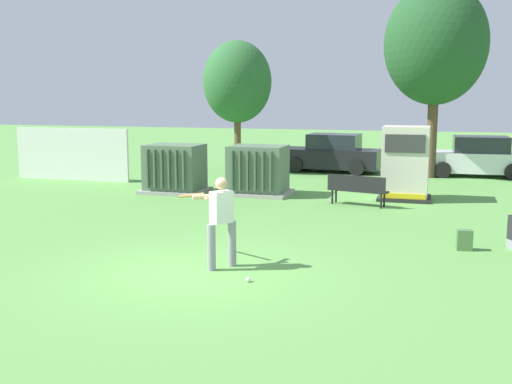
{
  "coord_description": "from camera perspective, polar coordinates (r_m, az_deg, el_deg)",
  "views": [
    {
      "loc": [
        4.27,
        -10.32,
        3.26
      ],
      "look_at": [
        0.15,
        3.5,
        1.0
      ],
      "focal_mm": 43.58,
      "sensor_mm": 36.0,
      "label": 1
    }
  ],
  "objects": [
    {
      "name": "tree_center_left",
      "position": [
        25.61,
        16.17,
        12.88
      ],
      "size": [
        3.96,
        3.96,
        7.56
      ],
      "color": "brown",
      "rests_on": "ground"
    },
    {
      "name": "transformer_west",
      "position": [
        21.04,
        -7.45,
        2.09
      ],
      "size": [
        2.1,
        1.7,
        1.62
      ],
      "color": "#9E9B93",
      "rests_on": "ground"
    },
    {
      "name": "ground_plane",
      "position": [
        11.63,
        -5.7,
        -7.41
      ],
      "size": [
        96.0,
        96.0,
        0.0
      ],
      "primitive_type": "plane",
      "color": "#5B9947"
    },
    {
      "name": "parked_car_left_of_center",
      "position": [
        26.59,
        19.63,
        2.98
      ],
      "size": [
        4.26,
        2.05,
        1.62
      ],
      "color": "silver",
      "rests_on": "ground"
    },
    {
      "name": "parked_car_leftmost",
      "position": [
        26.76,
        6.93,
        3.46
      ],
      "size": [
        4.3,
        2.12,
        1.62
      ],
      "color": "black",
      "rests_on": "ground"
    },
    {
      "name": "fence_panel",
      "position": [
        24.97,
        -16.54,
        3.34
      ],
      "size": [
        4.8,
        0.12,
        2.0
      ],
      "primitive_type": "cube",
      "color": "white",
      "rests_on": "ground"
    },
    {
      "name": "tree_left",
      "position": [
        26.53,
        -1.73,
        10.04
      ],
      "size": [
        2.89,
        2.89,
        5.52
      ],
      "color": "brown",
      "rests_on": "ground"
    },
    {
      "name": "batter",
      "position": [
        11.74,
        -3.33,
        -2.33
      ],
      "size": [
        1.45,
        1.15,
        1.74
      ],
      "color": "gray",
      "rests_on": "ground"
    },
    {
      "name": "generator_enclosure",
      "position": [
        19.95,
        13.55,
        2.55
      ],
      "size": [
        1.6,
        1.4,
        2.3
      ],
      "color": "#262626",
      "rests_on": "ground"
    },
    {
      "name": "transformer_mid_west",
      "position": [
        20.4,
        0.18,
        1.95
      ],
      "size": [
        2.1,
        1.7,
        1.62
      ],
      "color": "#9E9B93",
      "rests_on": "ground"
    },
    {
      "name": "backpack",
      "position": [
        13.91,
        18.58,
        -4.22
      ],
      "size": [
        0.34,
        0.29,
        0.44
      ],
      "color": "#4C723F",
      "rests_on": "ground"
    },
    {
      "name": "sports_ball",
      "position": [
        11.03,
        -0.72,
        -8.03
      ],
      "size": [
        0.09,
        0.09,
        0.09
      ],
      "primitive_type": "sphere",
      "color": "white",
      "rests_on": "ground"
    },
    {
      "name": "park_bench",
      "position": [
        18.59,
        9.27,
        0.36
      ],
      "size": [
        1.84,
        0.82,
        0.92
      ],
      "color": "black",
      "rests_on": "ground"
    }
  ]
}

